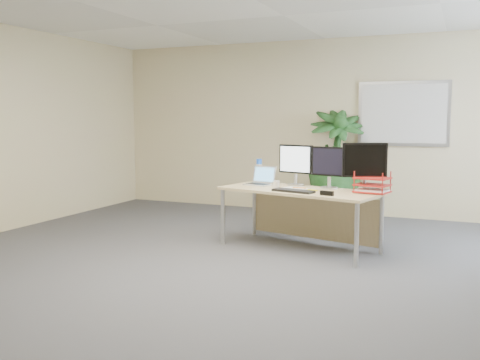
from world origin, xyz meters
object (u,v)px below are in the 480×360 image
at_px(desk, 304,201).
at_px(floor_plant, 335,167).
at_px(monitor_left, 296,162).
at_px(monitor_right, 329,165).
at_px(laptop, 261,180).

relative_size(desk, floor_plant, 1.28).
relative_size(floor_plant, monitor_left, 3.09).
bearing_deg(floor_plant, desk, -86.84).
xyz_separation_m(monitor_right, laptop, (-0.84, 0.03, -0.22)).
bearing_deg(desk, monitor_left, 127.68).
xyz_separation_m(monitor_left, laptop, (-0.41, -0.09, -0.22)).
xyz_separation_m(desk, floor_plant, (-0.11, 2.06, 0.21)).
bearing_deg(monitor_right, monitor_left, 164.39).
height_order(floor_plant, monitor_right, floor_plant).
bearing_deg(desk, monitor_right, 18.74).
bearing_deg(floor_plant, laptop, -103.26).
distance_m(floor_plant, monitor_right, 2.02).
height_order(desk, laptop, laptop).
height_order(desk, floor_plant, floor_plant).
bearing_deg(floor_plant, monitor_right, -78.99).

